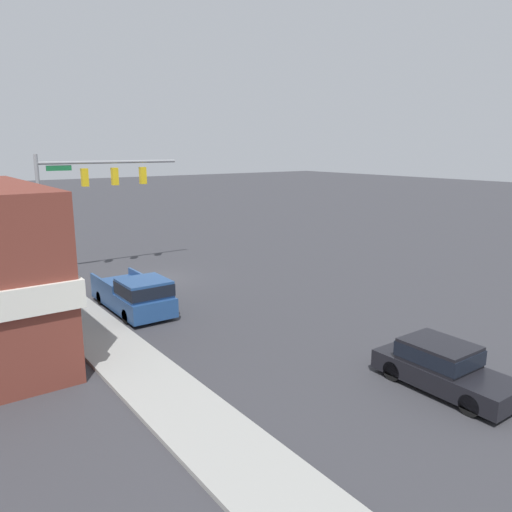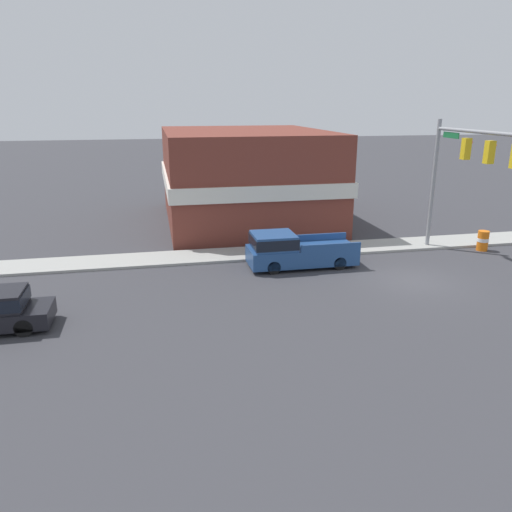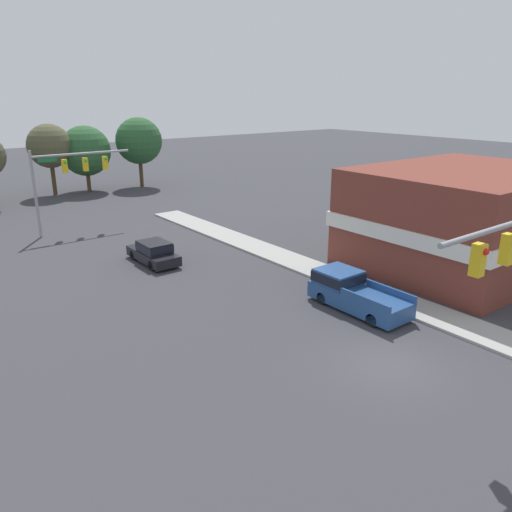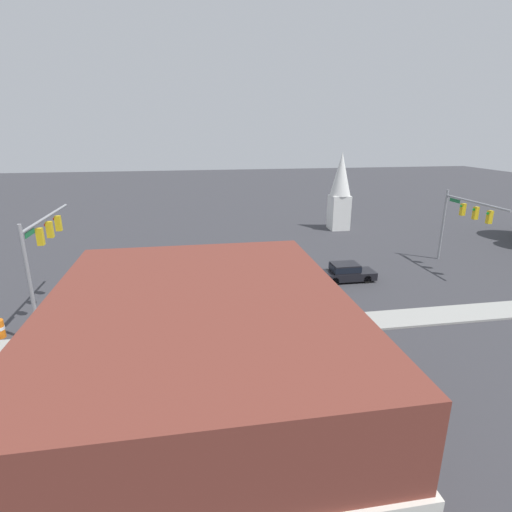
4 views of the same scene
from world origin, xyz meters
The scene contains 6 objects.
ground_plane centered at (0.00, 0.00, 0.00)m, with size 200.00×200.00×0.00m, color #38383D.
sidewalk_curb centered at (5.70, 0.00, 0.07)m, with size 2.40×60.00×0.14m.
near_signal_assembly centered at (2.28, -3.63, 5.33)m, with size 8.58×0.49×7.17m.
car_lead centered at (-1.67, 17.80, 0.78)m, with size 1.81×4.45×1.49m.
pickup_truck_parked centered at (3.25, 5.01, 0.89)m, with size 2.10×5.46×1.79m.
construction_barrel centered at (3.90, -6.29, 0.57)m, with size 0.62×0.62×1.13m.
Camera 1 is at (11.71, 26.25, 7.52)m, focal length 35.00 mm.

